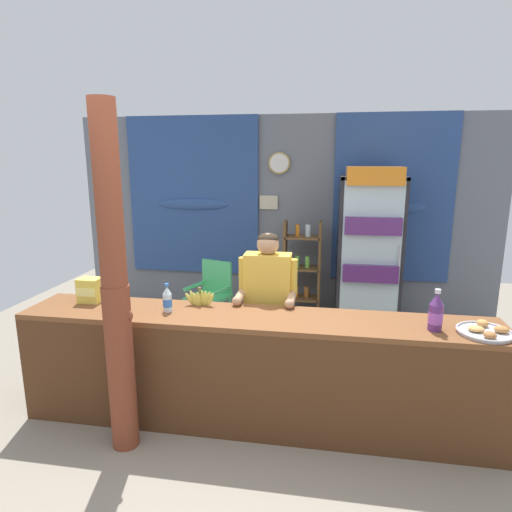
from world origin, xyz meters
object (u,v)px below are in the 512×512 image
object	(u,v)px
stall_counter	(252,363)
timber_post	(115,293)
shopkeeper	(267,295)
pastry_tray	(485,331)
plastic_lawn_chair	(211,292)
soda_bottle_grape_soda	(436,313)
bottle_shelf_rack	(302,271)
snack_box_instant_noodle	(90,290)
drink_fridge	(369,243)
banana_bunch	(200,299)
soda_bottle_water	(167,300)

from	to	relation	value
stall_counter	timber_post	world-z (taller)	timber_post
shopkeeper	pastry_tray	bearing A→B (deg)	-19.64
plastic_lawn_chair	soda_bottle_grape_soda	size ratio (longest dim) A/B	2.86
stall_counter	timber_post	size ratio (longest dim) A/B	1.50
bottle_shelf_rack	plastic_lawn_chair	distance (m)	1.18
soda_bottle_grape_soda	snack_box_instant_noodle	bearing A→B (deg)	176.29
drink_fridge	snack_box_instant_noodle	distance (m)	3.18
timber_post	drink_fridge	xyz separation A→B (m)	(1.93, 2.58, -0.08)
drink_fridge	banana_bunch	world-z (taller)	drink_fridge
drink_fridge	plastic_lawn_chair	world-z (taller)	drink_fridge
drink_fridge	soda_bottle_water	bearing A→B (deg)	-128.82
plastic_lawn_chair	banana_bunch	distance (m)	1.77
drink_fridge	snack_box_instant_noodle	world-z (taller)	drink_fridge
pastry_tray	bottle_shelf_rack	bearing A→B (deg)	120.79
timber_post	soda_bottle_grape_soda	distance (m)	2.23
drink_fridge	plastic_lawn_chair	xyz separation A→B (m)	(-1.88, -0.30, -0.61)
shopkeeper	stall_counter	bearing A→B (deg)	-92.93
snack_box_instant_noodle	banana_bunch	xyz separation A→B (m)	(0.94, 0.06, -0.04)
bottle_shelf_rack	soda_bottle_grape_soda	world-z (taller)	bottle_shelf_rack
timber_post	drink_fridge	distance (m)	3.22
timber_post	plastic_lawn_chair	distance (m)	2.38
pastry_tray	banana_bunch	xyz separation A→B (m)	(-2.11, 0.26, 0.04)
plastic_lawn_chair	snack_box_instant_noodle	bearing A→B (deg)	-108.28
plastic_lawn_chair	soda_bottle_water	world-z (taller)	soda_bottle_water
drink_fridge	pastry_tray	world-z (taller)	drink_fridge
bottle_shelf_rack	plastic_lawn_chair	xyz separation A→B (m)	(-1.08, -0.43, -0.20)
soda_bottle_water	drink_fridge	bearing A→B (deg)	51.18
bottle_shelf_rack	plastic_lawn_chair	size ratio (longest dim) A/B	1.55
timber_post	pastry_tray	world-z (taller)	timber_post
soda_bottle_water	plastic_lawn_chair	bearing A→B (deg)	94.87
shopkeeper	banana_bunch	world-z (taller)	shopkeeper
snack_box_instant_noodle	timber_post	bearing A→B (deg)	-46.57
plastic_lawn_chair	shopkeeper	bearing A→B (deg)	-56.80
bottle_shelf_rack	banana_bunch	size ratio (longest dim) A/B	5.04
pastry_tray	drink_fridge	bearing A→B (deg)	105.06
plastic_lawn_chair	soda_bottle_grape_soda	world-z (taller)	soda_bottle_grape_soda
soda_bottle_water	shopkeeper	bearing A→B (deg)	33.88
soda_bottle_water	stall_counter	bearing A→B (deg)	-8.88
stall_counter	pastry_tray	world-z (taller)	pastry_tray
stall_counter	banana_bunch	xyz separation A→B (m)	(-0.48, 0.29, 0.40)
soda_bottle_grape_soda	soda_bottle_water	bearing A→B (deg)	178.32
plastic_lawn_chair	soda_bottle_water	size ratio (longest dim) A/B	3.77
shopkeeper	pastry_tray	size ratio (longest dim) A/B	3.98
timber_post	banana_bunch	size ratio (longest dim) A/B	9.35
soda_bottle_water	banana_bunch	world-z (taller)	soda_bottle_water
bottle_shelf_rack	banana_bunch	distance (m)	2.23
soda_bottle_grape_soda	soda_bottle_water	distance (m)	2.00
shopkeeper	soda_bottle_water	size ratio (longest dim) A/B	6.45
timber_post	drink_fridge	world-z (taller)	timber_post
drink_fridge	shopkeeper	size ratio (longest dim) A/B	1.36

